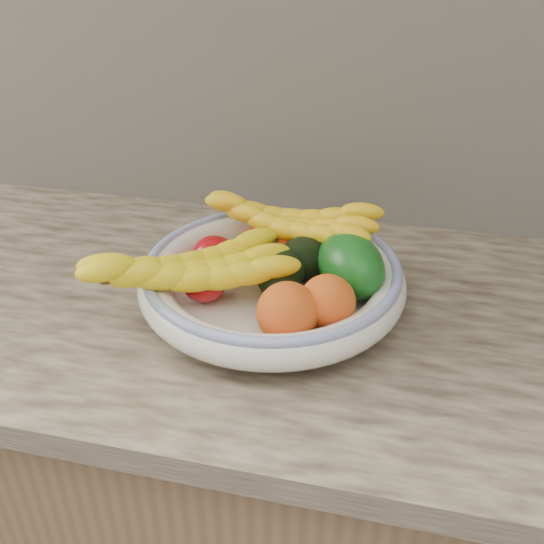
{
  "coord_description": "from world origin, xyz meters",
  "views": [
    {
      "loc": [
        0.17,
        0.93,
        1.42
      ],
      "look_at": [
        0.0,
        1.66,
        0.96
      ],
      "focal_mm": 40.0,
      "sensor_mm": 36.0,
      "label": 1
    }
  ],
  "objects_px": {
    "banana_bunch_back": "(289,226)",
    "fruit_bowl": "(272,279)",
    "green_mango": "(350,265)",
    "banana_bunch_front": "(190,274)"
  },
  "relations": [
    {
      "from": "banana_bunch_back",
      "to": "fruit_bowl",
      "type": "bearing_deg",
      "value": -85.14
    },
    {
      "from": "fruit_bowl",
      "to": "green_mango",
      "type": "bearing_deg",
      "value": 9.19
    },
    {
      "from": "fruit_bowl",
      "to": "banana_bunch_front",
      "type": "relative_size",
      "value": 1.25
    },
    {
      "from": "green_mango",
      "to": "banana_bunch_back",
      "type": "distance_m",
      "value": 0.13
    },
    {
      "from": "fruit_bowl",
      "to": "banana_bunch_front",
      "type": "xyz_separation_m",
      "value": [
        -0.1,
        -0.07,
        0.03
      ]
    },
    {
      "from": "green_mango",
      "to": "banana_bunch_back",
      "type": "height_order",
      "value": "green_mango"
    },
    {
      "from": "green_mango",
      "to": "banana_bunch_front",
      "type": "distance_m",
      "value": 0.23
    },
    {
      "from": "green_mango",
      "to": "fruit_bowl",
      "type": "bearing_deg",
      "value": 153.05
    },
    {
      "from": "green_mango",
      "to": "banana_bunch_back",
      "type": "relative_size",
      "value": 0.44
    },
    {
      "from": "green_mango",
      "to": "banana_bunch_front",
      "type": "height_order",
      "value": "green_mango"
    }
  ]
}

